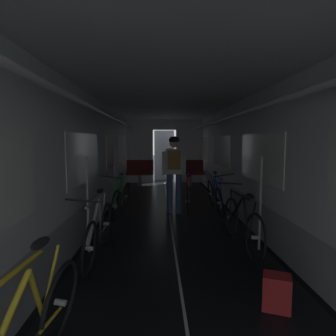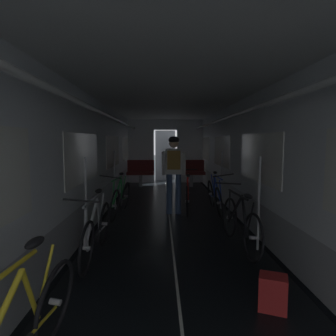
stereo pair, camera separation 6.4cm
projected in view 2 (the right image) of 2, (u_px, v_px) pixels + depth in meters
name	position (u px, v px, depth m)	size (l,w,h in m)	color
train_car_shell	(170.00, 137.00, 5.56)	(3.14, 12.34, 2.57)	black
bench_seat_far_left	(141.00, 171.00, 10.10)	(0.98, 0.51, 0.95)	gray
bench_seat_far_right	(191.00, 171.00, 10.15)	(0.98, 0.51, 0.95)	gray
bicycle_green	(120.00, 198.00, 6.18)	(0.49, 1.69, 0.95)	black
bicycle_silver	(96.00, 231.00, 3.95)	(0.44, 1.69, 0.95)	black
bicycle_blue	(215.00, 196.00, 6.47)	(0.44, 1.69, 0.96)	black
bicycle_black	(240.00, 223.00, 4.30)	(0.44, 1.69, 0.95)	black
person_cyclist_aisle	(174.00, 166.00, 6.24)	(0.54, 0.40, 1.73)	#384C75
bicycle_red_in_aisle	(187.00, 195.00, 6.58)	(0.44, 1.69, 0.94)	black
backpack_on_floor	(273.00, 293.00, 2.74)	(0.26, 0.20, 0.34)	maroon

